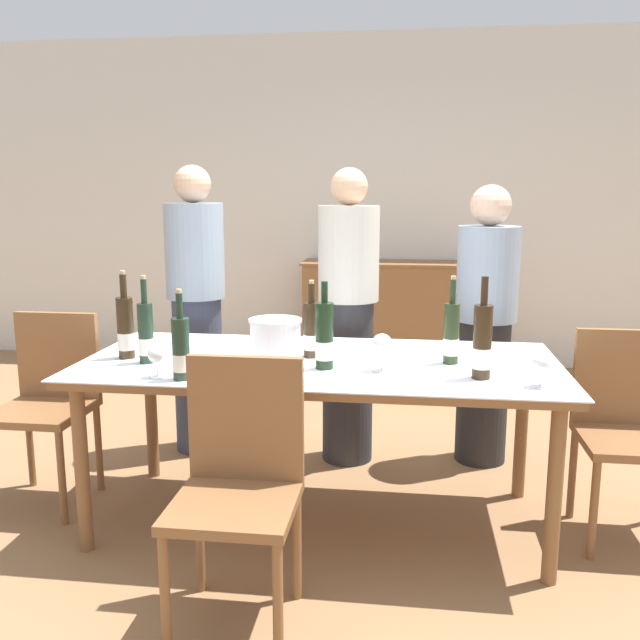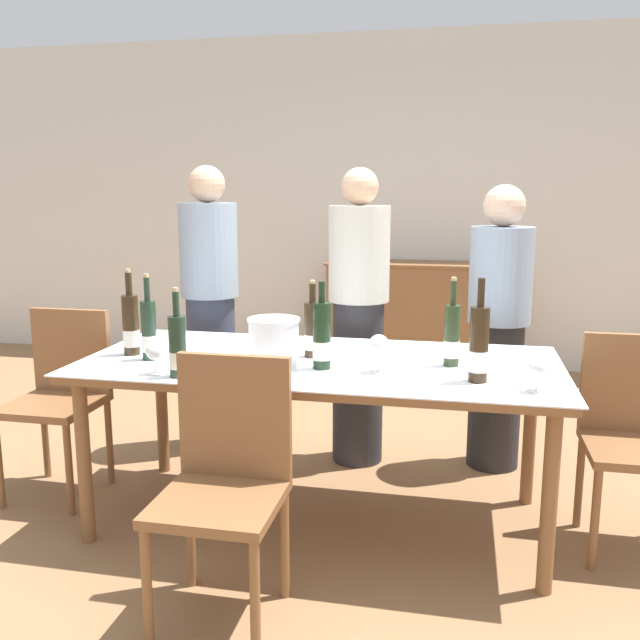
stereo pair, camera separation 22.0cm
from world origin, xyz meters
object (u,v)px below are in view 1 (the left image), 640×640
object	(u,v)px
wine_bottle_4	(126,329)
wine_glass_2	(156,356)
wine_bottle_0	(181,350)
person_host	(197,311)
chair_near_front	(240,473)
sideboard_cabinet	(387,316)
wine_bottle_5	(451,334)
wine_bottle_6	(312,331)
wine_glass_1	(382,345)
wine_glass_0	(541,365)
person_guest_left	(348,318)
ice_bucket	(276,342)
chair_left_end	(49,393)
person_guest_right	(485,327)
dining_table	(320,374)
wine_bottle_3	(146,334)
wine_bottle_2	(482,344)
chair_right_end	(627,419)
wine_bottle_1	(324,338)

from	to	relation	value
wine_bottle_4	wine_glass_2	xyz separation A→B (m)	(0.25, -0.30, -0.05)
wine_bottle_0	person_host	bearing A→B (deg)	104.90
wine_glass_2	chair_near_front	distance (m)	0.63
sideboard_cabinet	wine_bottle_5	xyz separation A→B (m)	(0.36, -2.76, 0.43)
wine_bottle_6	wine_glass_2	size ratio (longest dim) A/B	2.70
wine_bottle_6	wine_glass_2	distance (m)	0.70
sideboard_cabinet	wine_bottle_4	distance (m)	3.08
sideboard_cabinet	wine_glass_1	xyz separation A→B (m)	(0.07, -2.93, 0.41)
wine_bottle_4	wine_glass_0	distance (m)	1.76
wine_bottle_5	person_guest_left	xyz separation A→B (m)	(-0.51, 0.74, -0.08)
wine_bottle_6	chair_near_front	xyz separation A→B (m)	(-0.15, -0.76, -0.35)
ice_bucket	wine_bottle_0	size ratio (longest dim) A/B	0.62
chair_near_front	person_guest_left	size ratio (longest dim) A/B	0.57
chair_left_end	person_guest_right	world-z (taller)	person_guest_right
wine_bottle_6	dining_table	bearing A→B (deg)	-51.22
wine_glass_1	wine_bottle_3	bearing A→B (deg)	179.43
person_host	person_guest_left	world-z (taller)	person_host
wine_bottle_2	wine_glass_1	bearing A→B (deg)	171.69
wine_bottle_0	chair_right_end	world-z (taller)	wine_bottle_0
dining_table	wine_glass_1	size ratio (longest dim) A/B	13.11
person_guest_left	dining_table	bearing A→B (deg)	-94.19
chair_near_front	wine_bottle_3	bearing A→B (deg)	134.13
sideboard_cabinet	person_host	world-z (taller)	person_host
wine_bottle_0	wine_glass_1	xyz separation A→B (m)	(0.78, 0.23, -0.01)
dining_table	person_guest_right	xyz separation A→B (m)	(0.80, 0.84, 0.07)
ice_bucket	wine_bottle_1	distance (m)	0.21
wine_bottle_4	chair_near_front	world-z (taller)	wine_bottle_4
wine_bottle_6	wine_glass_2	bearing A→B (deg)	-143.19
ice_bucket	person_host	world-z (taller)	person_host
wine_bottle_3	person_guest_right	size ratio (longest dim) A/B	0.25
sideboard_cabinet	wine_bottle_5	world-z (taller)	wine_bottle_5
dining_table	wine_bottle_0	bearing A→B (deg)	-142.75
wine_bottle_6	person_guest_left	distance (m)	0.72
wine_bottle_4	person_guest_left	distance (m)	1.24
sideboard_cabinet	wine_bottle_0	size ratio (longest dim) A/B	3.97
wine_bottle_2	wine_glass_0	distance (m)	0.24
wine_bottle_2	person_host	size ratio (longest dim) A/B	0.25
wine_bottle_0	wine_glass_2	xyz separation A→B (m)	(-0.11, 0.02, -0.03)
wine_bottle_1	wine_bottle_6	world-z (taller)	wine_bottle_1
wine_bottle_6	chair_left_end	world-z (taller)	wine_bottle_6
dining_table	wine_bottle_1	xyz separation A→B (m)	(0.04, -0.14, 0.20)
person_guest_right	person_host	bearing A→B (deg)	-178.89
ice_bucket	wine_bottle_2	distance (m)	0.85
wine_bottle_6	chair_right_end	distance (m)	1.43
chair_near_front	person_guest_right	xyz separation A→B (m)	(0.99, 1.55, 0.24)
wine_bottle_0	wine_glass_1	bearing A→B (deg)	16.32
wine_bottle_0	wine_bottle_1	bearing A→B (deg)	24.26
person_guest_right	wine_bottle_0	bearing A→B (deg)	-136.86
wine_bottle_1	person_guest_left	bearing A→B (deg)	88.78
wine_bottle_2	sideboard_cabinet	bearing A→B (deg)	98.80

